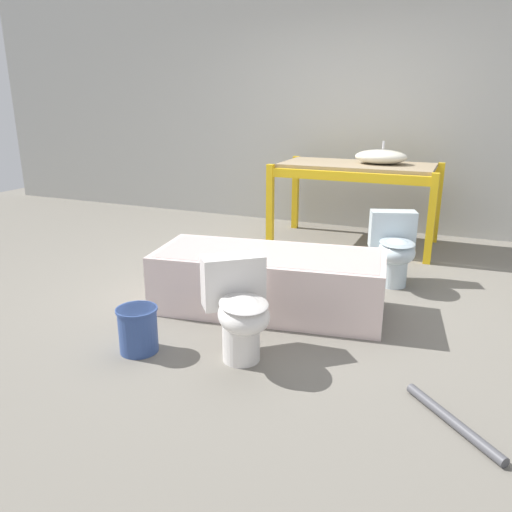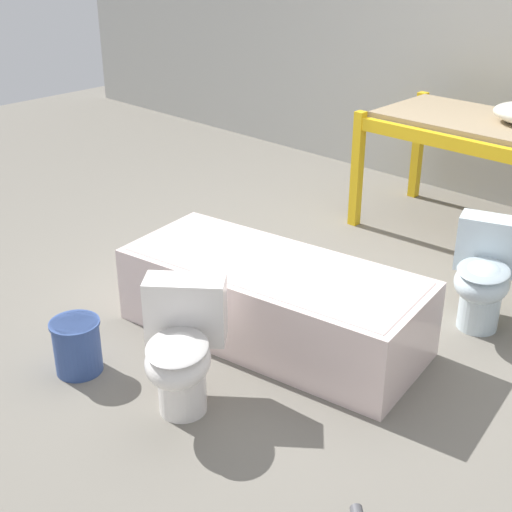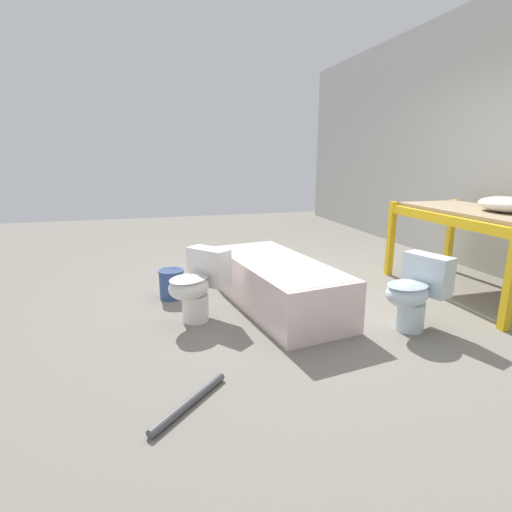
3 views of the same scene
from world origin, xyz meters
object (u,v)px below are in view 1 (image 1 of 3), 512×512
bathtub_main (269,277)px  toilet_near (394,247)px  sink_basin (381,157)px  bucket_white (138,329)px  toilet_far (239,308)px

bathtub_main → toilet_near: 1.20m
sink_basin → bucket_white: (-0.92, -3.05, -0.80)m
toilet_near → bucket_white: size_ratio=2.09×
sink_basin → bathtub_main: size_ratio=0.31×
toilet_far → bucket_white: size_ratio=2.14×
toilet_near → sink_basin: bearing=88.4°
sink_basin → toilet_far: 2.94m
bucket_white → bathtub_main: bearing=62.0°
toilet_near → bucket_white: toilet_near is taller
bathtub_main → toilet_far: 0.77m
sink_basin → toilet_near: size_ratio=0.89×
bathtub_main → toilet_near: toilet_near is taller
sink_basin → toilet_far: bearing=-96.1°
toilet_near → toilet_far: size_ratio=0.98×
sink_basin → bathtub_main: 2.25m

